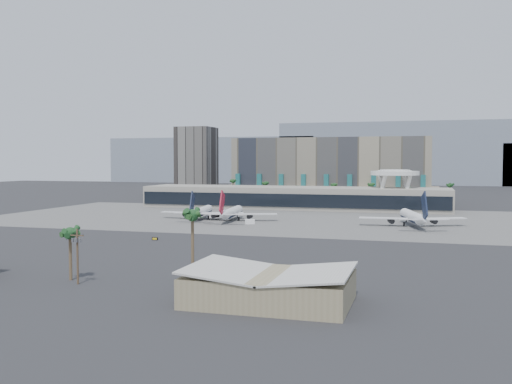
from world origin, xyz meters
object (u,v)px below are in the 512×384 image
(airliner_left, at_px, (201,211))
(airliner_centre, at_px, (231,212))
(service_vehicle_a, at_px, (211,216))
(utility_pole, at_px, (77,251))
(service_vehicle_b, at_px, (250,222))
(airliner_right, at_px, (413,217))
(taxiway_sign, at_px, (155,239))

(airliner_left, relative_size, airliner_centre, 0.95)
(service_vehicle_a, bearing_deg, utility_pole, -101.19)
(airliner_left, height_order, service_vehicle_b, airliner_left)
(service_vehicle_b, bearing_deg, airliner_right, -11.87)
(service_vehicle_b, bearing_deg, utility_pole, -111.84)
(service_vehicle_a, bearing_deg, airliner_left, -129.39)
(service_vehicle_a, distance_m, taxiway_sign, 76.42)
(utility_pole, height_order, taxiway_sign, utility_pole)
(utility_pole, relative_size, service_vehicle_a, 2.75)
(taxiway_sign, bearing_deg, airliner_centre, 83.38)
(airliner_left, xyz_separation_m, airliner_right, (93.60, -3.36, 0.41))
(airliner_centre, relative_size, service_vehicle_b, 10.60)
(service_vehicle_b, distance_m, taxiway_sign, 57.77)
(airliner_left, relative_size, service_vehicle_b, 10.03)
(utility_pole, relative_size, airliner_right, 0.27)
(airliner_centre, distance_m, taxiway_sign, 66.51)
(utility_pole, xyz_separation_m, airliner_right, (67.99, 133.03, -3.23))
(service_vehicle_a, relative_size, taxiway_sign, 2.06)
(airliner_centre, xyz_separation_m, service_vehicle_a, (-13.21, 9.67, -2.61))
(airliner_centre, relative_size, taxiway_sign, 19.91)
(airliner_left, distance_m, airliner_right, 93.66)
(airliner_right, height_order, taxiway_sign, airliner_right)
(airliner_left, bearing_deg, service_vehicle_a, 62.76)
(utility_pole, bearing_deg, airliner_left, 100.63)
(utility_pole, xyz_separation_m, airliner_left, (-25.61, 136.39, -3.65))
(service_vehicle_b, xyz_separation_m, taxiway_sign, (-16.59, -55.33, -0.55))
(airliner_right, height_order, service_vehicle_b, airliner_right)
(airliner_right, distance_m, service_vehicle_a, 91.92)
(airliner_left, distance_m, service_vehicle_b, 30.86)
(airliner_centre, xyz_separation_m, airliner_right, (78.12, -0.30, 0.23))
(utility_pole, height_order, service_vehicle_a, utility_pole)
(utility_pole, height_order, service_vehicle_b, utility_pole)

